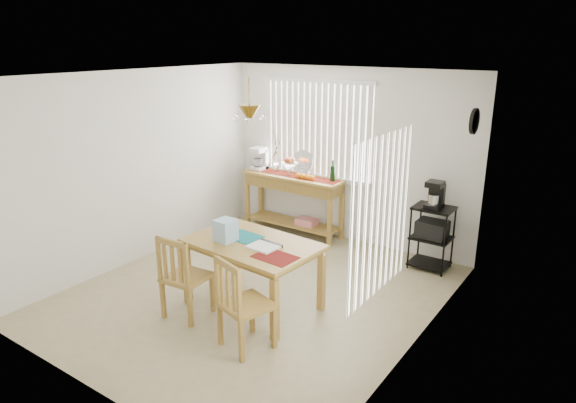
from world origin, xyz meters
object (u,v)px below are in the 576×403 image
Objects in this scene: wire_cart at (432,232)px; dining_table at (253,250)px; cart_items at (435,195)px; sideboard at (294,190)px; chair_right at (243,305)px; chair_left at (184,277)px.

wire_cart is 0.56× the size of dining_table.
dining_table is at bearing -121.39° from cart_items.
sideboard is 3.31m from chair_right.
cart_items reaches higher than chair_right.
chair_left is at bearing 173.07° from chair_right.
chair_right reaches higher than sideboard.
wire_cart is at bearing 58.50° from dining_table.
cart_items is 0.23× the size of dining_table.
dining_table is at bearing 121.75° from chair_right.
chair_right is at bearing -106.57° from wire_cart.
sideboard is 2.30m from cart_items.
dining_table is 1.58× the size of chair_left.
chair_left is (-0.46, -0.63, -0.22)m from dining_table.
chair_left is 0.93m from chair_right.
cart_items is 3.37m from chair_left.
cart_items is 0.36× the size of chair_right.
wire_cart is at bearing -90.00° from cart_items.
chair_left reaches higher than wire_cart.
dining_table is (-1.33, -2.16, 0.18)m from wire_cart.
chair_left is (-1.79, -2.80, -0.55)m from cart_items.
cart_items reaches higher than chair_left.
wire_cart is 0.51m from cart_items.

